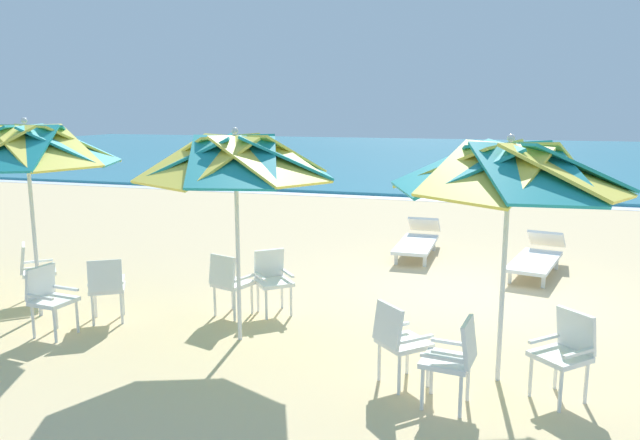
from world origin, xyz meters
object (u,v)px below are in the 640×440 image
object	(u,v)px
plastic_chair_1	(565,350)
plastic_chair_3	(272,277)
plastic_chair_6	(49,296)
sun_lounger_1	(418,240)
plastic_chair_7	(34,268)
beach_umbrella_0	(509,170)
plastic_chair_5	(107,285)
beach_umbrella_1	(236,159)
plastic_chair_4	(229,281)
sun_lounger_0	(537,257)
plastic_chair_0	(398,339)
plastic_chair_2	(454,357)
beach_umbrella_2	(26,147)

from	to	relation	value
plastic_chair_1	plastic_chair_3	bearing A→B (deg)	157.64
plastic_chair_6	sun_lounger_1	bearing A→B (deg)	56.14
plastic_chair_1	plastic_chair_7	xyz separation A→B (m)	(-7.06, 0.88, 0.00)
plastic_chair_1	plastic_chair_3	distance (m)	3.90
beach_umbrella_0	plastic_chair_5	distance (m)	5.20
beach_umbrella_1	plastic_chair_3	xyz separation A→B (m)	(0.01, 1.04, -1.69)
plastic_chair_3	plastic_chair_4	distance (m)	0.58
beach_umbrella_1	sun_lounger_0	bearing A→B (deg)	50.27
plastic_chair_5	plastic_chair_6	size ratio (longest dim) A/B	1.00
plastic_chair_0	plastic_chair_2	xyz separation A→B (m)	(0.57, -0.29, 0.00)
beach_umbrella_1	plastic_chair_2	bearing A→B (deg)	-19.57
plastic_chair_2	sun_lounger_0	world-z (taller)	plastic_chair_2
beach_umbrella_1	plastic_chair_5	distance (m)	2.55
beach_umbrella_0	beach_umbrella_2	xyz separation A→B (m)	(-5.95, 0.18, 0.09)
plastic_chair_0	plastic_chair_5	bearing A→B (deg)	170.30
plastic_chair_1	plastic_chair_6	bearing A→B (deg)	-178.87
plastic_chair_5	plastic_chair_7	bearing A→B (deg)	165.31
plastic_chair_5	sun_lounger_0	bearing A→B (deg)	37.81
plastic_chair_0	beach_umbrella_1	bearing A→B (deg)	162.60
plastic_chair_3	plastic_chair_0	bearing A→B (deg)	-39.58
plastic_chair_2	sun_lounger_0	size ratio (longest dim) A/B	0.39
beach_umbrella_1	plastic_chair_1	bearing A→B (deg)	-6.93
plastic_chair_4	sun_lounger_1	size ratio (longest dim) A/B	0.40
plastic_chair_6	beach_umbrella_2	bearing A→B (deg)	140.88
plastic_chair_4	plastic_chair_0	bearing A→B (deg)	-28.32
beach_umbrella_0	plastic_chair_7	size ratio (longest dim) A/B	2.91
beach_umbrella_0	plastic_chair_1	size ratio (longest dim) A/B	2.91
plastic_chair_2	beach_umbrella_2	distance (m)	5.90
beach_umbrella_2	plastic_chair_7	bearing A→B (deg)	137.20
plastic_chair_2	plastic_chair_7	distance (m)	6.21
beach_umbrella_1	plastic_chair_6	bearing A→B (deg)	-166.35
plastic_chair_3	plastic_chair_7	world-z (taller)	same
beach_umbrella_0	plastic_chair_6	distance (m)	5.57
sun_lounger_1	plastic_chair_5	bearing A→B (deg)	-123.95
beach_umbrella_1	plastic_chair_5	size ratio (longest dim) A/B	2.95
beach_umbrella_1	sun_lounger_0	size ratio (longest dim) A/B	1.15
beach_umbrella_2	sun_lounger_0	distance (m)	8.02
plastic_chair_0	sun_lounger_1	bearing A→B (deg)	96.46
beach_umbrella_0	plastic_chair_6	bearing A→B (deg)	-176.31
plastic_chair_4	plastic_chair_3	bearing A→B (deg)	33.79
plastic_chair_0	plastic_chair_2	bearing A→B (deg)	-26.85
beach_umbrella_0	beach_umbrella_1	xyz separation A→B (m)	(-3.01, 0.21, 0.01)
beach_umbrella_0	plastic_chair_0	distance (m)	1.99
plastic_chair_6	sun_lounger_1	world-z (taller)	plastic_chair_6
beach_umbrella_1	beach_umbrella_2	size ratio (longest dim) A/B	0.96
beach_umbrella_1	beach_umbrella_2	xyz separation A→B (m)	(-2.93, -0.03, 0.08)
plastic_chair_3	plastic_chair_6	size ratio (longest dim) A/B	1.00
plastic_chair_6	plastic_chair_7	bearing A→B (deg)	139.21
plastic_chair_6	sun_lounger_0	world-z (taller)	plastic_chair_6
plastic_chair_6	sun_lounger_1	size ratio (longest dim) A/B	0.40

